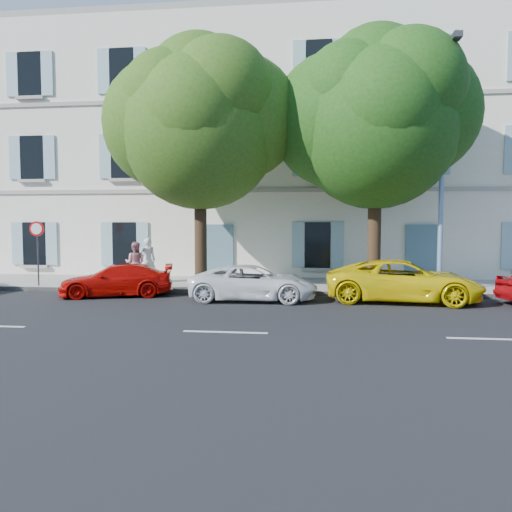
# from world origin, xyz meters

# --- Properties ---
(ground) EXTENTS (90.00, 90.00, 0.00)m
(ground) POSITION_xyz_m (0.00, 0.00, 0.00)
(ground) COLOR black
(sidewalk) EXTENTS (36.00, 4.50, 0.15)m
(sidewalk) POSITION_xyz_m (0.00, 4.45, 0.07)
(sidewalk) COLOR #A09E96
(sidewalk) RESTS_ON ground
(kerb) EXTENTS (36.00, 0.16, 0.16)m
(kerb) POSITION_xyz_m (0.00, 2.28, 0.08)
(kerb) COLOR #9E998E
(kerb) RESTS_ON ground
(building) EXTENTS (28.00, 7.00, 12.00)m
(building) POSITION_xyz_m (0.00, 10.20, 6.00)
(building) COLOR white
(building) RESTS_ON ground
(car_red_coupe) EXTENTS (4.16, 2.59, 1.13)m
(car_red_coupe) POSITION_xyz_m (-4.80, 1.28, 0.56)
(car_red_coupe) COLOR #BA0A05
(car_red_coupe) RESTS_ON ground
(car_white_coupe) EXTENTS (4.26, 2.02, 1.17)m
(car_white_coupe) POSITION_xyz_m (0.06, 0.88, 0.59)
(car_white_coupe) COLOR white
(car_white_coupe) RESTS_ON ground
(car_yellow_supercar) EXTENTS (5.13, 2.75, 1.37)m
(car_yellow_supercar) POSITION_xyz_m (4.94, 1.18, 0.68)
(car_yellow_supercar) COLOR yellow
(car_yellow_supercar) RESTS_ON ground
(tree_left) EXTENTS (5.80, 5.80, 8.99)m
(tree_left) POSITION_xyz_m (-2.15, 2.83, 5.94)
(tree_left) COLOR #3A2819
(tree_left) RESTS_ON sidewalk
(tree_right) EXTENTS (5.95, 5.95, 9.16)m
(tree_right) POSITION_xyz_m (4.25, 3.42, 6.03)
(tree_right) COLOR #3A2819
(tree_right) RESTS_ON sidewalk
(road_sign) EXTENTS (0.57, 0.10, 2.47)m
(road_sign) POSITION_xyz_m (-8.47, 2.57, 1.93)
(road_sign) COLOR #383A3D
(road_sign) RESTS_ON sidewalk
(street_lamp) EXTENTS (0.27, 1.80, 8.49)m
(street_lamp) POSITION_xyz_m (6.46, 2.66, 4.96)
(street_lamp) COLOR #7293BF
(street_lamp) RESTS_ON sidewalk
(pedestrian_a) EXTENTS (0.78, 0.69, 1.80)m
(pedestrian_a) POSITION_xyz_m (-4.67, 4.16, 1.05)
(pedestrian_a) COLOR silver
(pedestrian_a) RESTS_ON sidewalk
(pedestrian_b) EXTENTS (0.86, 0.70, 1.66)m
(pedestrian_b) POSITION_xyz_m (-5.01, 3.68, 0.98)
(pedestrian_b) COLOR #CB8287
(pedestrian_b) RESTS_ON sidewalk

